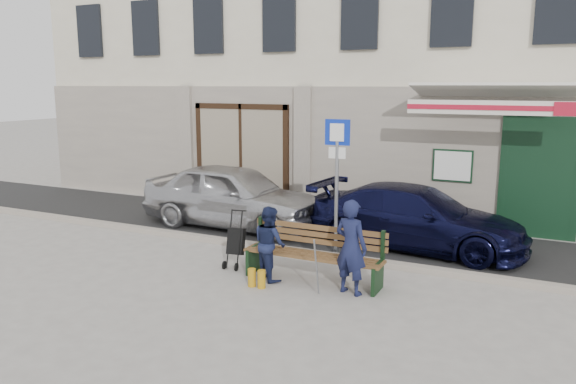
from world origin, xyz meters
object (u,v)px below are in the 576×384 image
Objects in this scene: car_silver at (234,195)px; man at (351,247)px; car_navy at (417,218)px; stroller at (236,242)px; parking_sign at (337,165)px; woman at (270,243)px; bench at (311,254)px.

man is (3.85, -2.83, 0.02)m from car_silver.
car_navy is at bearing -86.25° from car_silver.
stroller is (-2.30, 0.34, -0.30)m from man.
car_navy is (4.20, 0.14, -0.11)m from car_silver.
parking_sign is (2.90, -0.99, 1.01)m from car_silver.
man reaches higher than woman.
car_navy is 2.94m from bench.
man is at bearing -17.85° from stroller.
car_silver is at bearing 158.09° from parking_sign.
bench is at bearing -127.04° from woman.
car_navy is 2.05m from parking_sign.
car_navy is 3.43× the size of woman.
car_silver reaches higher than bench.
car_silver reaches higher than woman.
car_silver is 4.00m from bench.
car_navy is 1.80× the size of bench.
man is 2.34m from stroller.
car_navy is 2.99m from man.
car_navy is at bearing 35.24° from stroller.
woman is (-0.65, -0.22, 0.17)m from bench.
woman is at bearing 153.22° from car_navy.
parking_sign is 2.54× the size of stroller.
man is at bearing 178.10° from car_navy.
car_silver is 1.66× the size of parking_sign.
car_silver is at bearing 96.65° from car_navy.
stroller is (-1.35, -1.50, -1.29)m from parking_sign.
car_silver is at bearing -22.35° from man.
bench is at bearing -12.50° from stroller.
car_silver is 1.81× the size of bench.
stroller is (1.55, -2.49, -0.28)m from car_silver.
car_silver is 2.95m from stroller.
woman is at bearing -28.94° from stroller.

